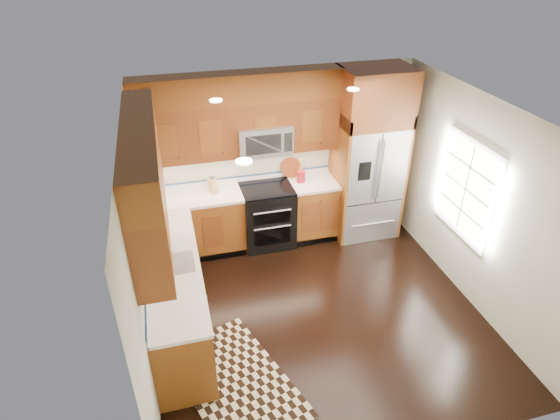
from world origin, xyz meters
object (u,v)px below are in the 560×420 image
object	(u,v)px
range	(267,216)
refrigerator	(369,155)
knife_block	(213,185)
utensil_crock	(301,174)
rug	(236,382)

from	to	relation	value
range	refrigerator	distance (m)	1.76
range	knife_block	world-z (taller)	knife_block
knife_block	utensil_crock	world-z (taller)	utensil_crock
rug	utensil_crock	world-z (taller)	utensil_crock
range	utensil_crock	bearing A→B (deg)	8.47
rug	knife_block	xyz separation A→B (m)	(0.18, 2.59, 1.04)
range	refrigerator	world-z (taller)	refrigerator
refrigerator	rug	distance (m)	3.73
range	knife_block	size ratio (longest dim) A/B	3.76
refrigerator	range	bearing A→B (deg)	178.60
refrigerator	rug	size ratio (longest dim) A/B	1.58
refrigerator	rug	world-z (taller)	refrigerator
knife_block	utensil_crock	bearing A→B (deg)	-0.88
range	knife_block	bearing A→B (deg)	172.53
refrigerator	knife_block	bearing A→B (deg)	176.58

